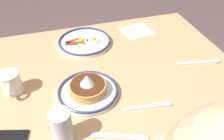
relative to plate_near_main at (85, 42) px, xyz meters
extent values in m
cube|color=tan|center=(-0.02, 0.24, -0.03)|extent=(1.19, 0.85, 0.04)
cylinder|color=tan|center=(-0.52, -0.08, -0.40)|extent=(0.06, 0.06, 0.69)
cylinder|color=tan|center=(0.47, -0.08, -0.40)|extent=(0.06, 0.06, 0.69)
cylinder|color=white|center=(0.00, 0.00, -0.01)|extent=(0.26, 0.26, 0.01)
torus|color=navy|center=(0.00, 0.00, 0.01)|extent=(0.26, 0.26, 0.01)
cylinder|color=white|center=(-0.04, 0.01, 0.01)|extent=(0.06, 0.06, 0.01)
sphere|color=yellow|center=(-0.04, 0.01, 0.01)|extent=(0.02, 0.02, 0.02)
cylinder|color=white|center=(0.02, 0.00, 0.01)|extent=(0.07, 0.07, 0.01)
sphere|color=yellow|center=(0.02, 0.00, 0.01)|extent=(0.03, 0.03, 0.03)
cube|color=#A53128|center=(0.05, -0.01, 0.01)|extent=(0.09, 0.04, 0.01)
cube|color=#98371D|center=(0.05, 0.01, 0.01)|extent=(0.10, 0.04, 0.01)
cylinder|color=white|center=(0.06, 0.35, -0.01)|extent=(0.23, 0.23, 0.01)
torus|color=navy|center=(0.06, 0.35, 0.01)|extent=(0.23, 0.23, 0.01)
cylinder|color=tan|center=(0.06, 0.35, 0.01)|extent=(0.14, 0.14, 0.01)
cylinder|color=gold|center=(0.06, 0.35, 0.02)|extent=(0.14, 0.14, 0.01)
cylinder|color=#D59348|center=(0.06, 0.35, 0.03)|extent=(0.14, 0.14, 0.01)
cylinder|color=#4C2814|center=(0.06, 0.35, 0.04)|extent=(0.13, 0.13, 0.00)
cone|color=white|center=(0.06, 0.35, 0.06)|extent=(0.05, 0.05, 0.04)
cylinder|color=white|center=(0.33, 0.26, 0.03)|extent=(0.08, 0.08, 0.09)
torus|color=white|center=(0.33, 0.30, 0.03)|extent=(0.01, 0.06, 0.06)
cylinder|color=brown|center=(0.33, 0.26, 0.06)|extent=(0.07, 0.07, 0.01)
cylinder|color=silver|center=(0.17, 0.53, 0.05)|extent=(0.07, 0.07, 0.12)
cylinder|color=black|center=(0.17, 0.53, 0.03)|extent=(0.06, 0.06, 0.08)
cube|color=black|center=(0.36, 0.48, -0.01)|extent=(0.16, 0.11, 0.01)
cube|color=white|center=(-0.30, -0.04, -0.01)|extent=(0.16, 0.16, 0.00)
cube|color=silver|center=(-0.13, 0.48, -0.01)|extent=(0.18, 0.04, 0.01)
cube|color=silver|center=(-0.21, 0.50, -0.01)|extent=(0.03, 0.01, 0.00)
cube|color=silver|center=(-0.21, 0.49, -0.01)|extent=(0.03, 0.01, 0.00)
cube|color=silver|center=(-0.21, 0.49, -0.01)|extent=(0.03, 0.01, 0.00)
cube|color=silver|center=(-0.21, 0.48, -0.01)|extent=(0.03, 0.01, 0.00)
cube|color=silver|center=(0.00, 0.57, -0.01)|extent=(0.18, 0.08, 0.01)
cube|color=silver|center=(0.08, 0.54, -0.01)|extent=(0.03, 0.01, 0.00)
cube|color=silver|center=(0.08, 0.54, -0.01)|extent=(0.03, 0.01, 0.00)
cube|color=silver|center=(0.08, 0.55, -0.01)|extent=(0.03, 0.01, 0.00)
cube|color=silver|center=(0.08, 0.55, -0.01)|extent=(0.03, 0.01, 0.00)
cube|color=silver|center=(-0.46, 0.30, -0.01)|extent=(0.20, 0.05, 0.01)
ellipsoid|color=silver|center=(-0.54, 0.32, -0.01)|extent=(0.04, 0.03, 0.01)
camera|label=1|loc=(0.16, 1.00, 0.63)|focal=37.79mm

